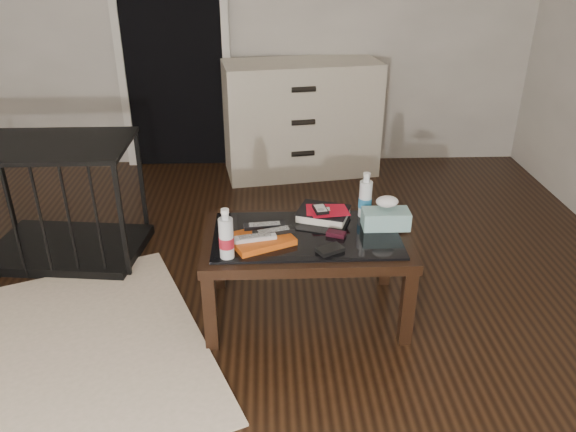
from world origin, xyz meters
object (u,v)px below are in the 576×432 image
(dresser, at_px, (301,119))
(pet_crate, at_px, (63,219))
(water_bottle_left, at_px, (226,233))
(water_bottle_right, at_px, (366,195))
(coffee_table, at_px, (306,245))
(textbook, at_px, (323,214))
(tissue_box, at_px, (386,219))

(dresser, relative_size, pet_crate, 1.31)
(water_bottle_left, relative_size, water_bottle_right, 1.00)
(coffee_table, distance_m, water_bottle_left, 0.46)
(coffee_table, bearing_deg, textbook, 60.09)
(water_bottle_left, distance_m, tissue_box, 0.81)
(coffee_table, xyz_separation_m, pet_crate, (-1.42, 0.67, -0.17))
(pet_crate, bearing_deg, tissue_box, -11.75)
(pet_crate, relative_size, water_bottle_left, 4.05)
(coffee_table, bearing_deg, tissue_box, 8.24)
(pet_crate, relative_size, textbook, 3.86)
(tissue_box, bearing_deg, textbook, 158.91)
(coffee_table, relative_size, pet_crate, 1.04)
(pet_crate, relative_size, water_bottle_right, 4.05)
(coffee_table, xyz_separation_m, water_bottle_left, (-0.37, -0.20, 0.18))
(coffee_table, distance_m, dresser, 1.96)
(pet_crate, distance_m, tissue_box, 1.94)
(pet_crate, xyz_separation_m, water_bottle_right, (1.73, -0.48, 0.35))
(water_bottle_left, height_order, tissue_box, water_bottle_left)
(textbook, relative_size, tissue_box, 1.09)
(water_bottle_left, xyz_separation_m, water_bottle_right, (0.69, 0.39, 0.00))
(coffee_table, distance_m, tissue_box, 0.42)
(tissue_box, bearing_deg, coffee_table, -171.71)
(dresser, xyz_separation_m, textbook, (0.00, -1.79, 0.03))
(coffee_table, bearing_deg, water_bottle_right, 31.00)
(dresser, distance_m, pet_crate, 2.00)
(coffee_table, height_order, pet_crate, pet_crate)
(dresser, xyz_separation_m, water_bottle_left, (-0.47, -2.16, 0.13))
(dresser, distance_m, tissue_box, 1.93)
(pet_crate, height_order, textbook, pet_crate)
(dresser, height_order, pet_crate, dresser)
(water_bottle_left, bearing_deg, textbook, 38.37)
(coffee_table, distance_m, textbook, 0.22)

